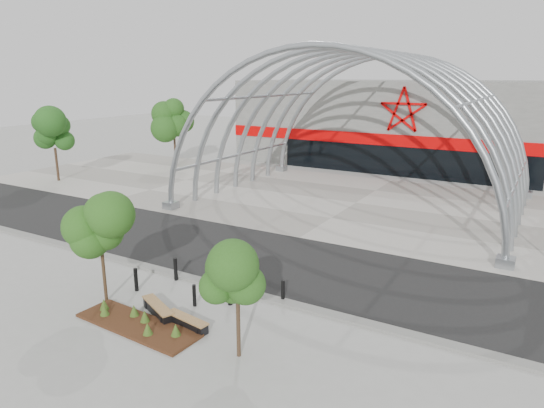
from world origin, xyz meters
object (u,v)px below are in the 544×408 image
Objects in this scene: street_tree_0 at (100,231)px; bench_0 at (158,310)px; street_tree_1 at (237,277)px; bench_1 at (187,322)px; bollard_2 at (230,291)px.

street_tree_0 is 2.00× the size of bench_0.
bench_1 is (-2.55, 0.57, -2.49)m from street_tree_1.
bench_0 is at bearing 169.62° from street_tree_1.
street_tree_0 reaches higher than bench_0.
street_tree_0 is 2.14× the size of bench_1.
street_tree_1 reaches higher than bench_1.
street_tree_1 reaches higher than bollard_2.
street_tree_0 is at bearing 179.77° from bench_1.
street_tree_0 is at bearing -153.51° from bollard_2.
bollard_2 is (4.35, 2.17, -2.32)m from street_tree_0.
street_tree_1 is (6.60, -0.58, -0.20)m from street_tree_0.
bench_0 is at bearing -132.22° from bollard_2.
bench_1 is at bearing -0.23° from street_tree_0.
bench_1 is at bearing 167.44° from street_tree_1.
bollard_2 is at bearing 129.26° from street_tree_1.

